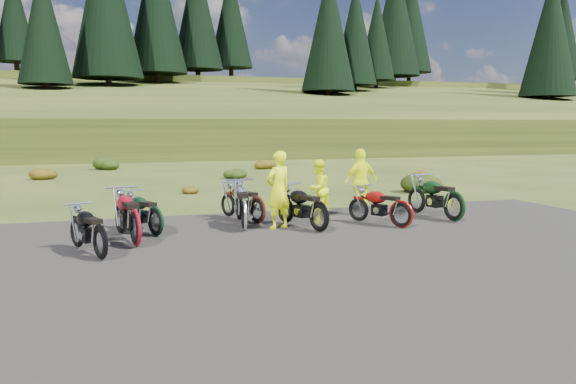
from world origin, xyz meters
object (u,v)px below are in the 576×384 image
object	(u,v)px
motorcycle_3	(244,232)
motorcycle_7	(454,222)
person_middle	(278,191)
motorcycle_0	(101,261)

from	to	relation	value
motorcycle_3	motorcycle_7	bearing A→B (deg)	-86.32
motorcycle_3	motorcycle_7	distance (m)	5.59
motorcycle_3	person_middle	bearing A→B (deg)	-81.28
motorcycle_3	motorcycle_7	world-z (taller)	motorcycle_7
motorcycle_7	person_middle	bearing A→B (deg)	75.58
motorcycle_0	motorcycle_3	size ratio (longest dim) A/B	0.86
motorcycle_0	motorcycle_7	bearing A→B (deg)	-101.53
motorcycle_7	person_middle	distance (m)	4.83
motorcycle_7	motorcycle_3	bearing A→B (deg)	76.50
person_middle	motorcycle_7	bearing A→B (deg)	151.70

